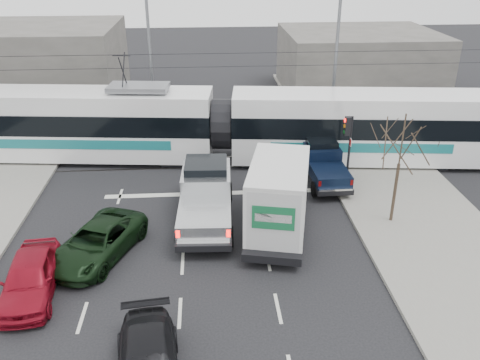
{
  "coord_description": "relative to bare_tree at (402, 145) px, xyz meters",
  "views": [
    {
      "loc": [
        -0.62,
        -16.9,
        11.6
      ],
      "look_at": [
        0.85,
        3.71,
        1.8
      ],
      "focal_mm": 38.0,
      "sensor_mm": 36.0,
      "label": 1
    }
  ],
  "objects": [
    {
      "name": "green_car",
      "position": [
        -12.67,
        -1.79,
        -3.11
      ],
      "size": [
        3.95,
        5.39,
        1.36
      ],
      "primitive_type": "imported",
      "rotation": [
        0.0,
        0.0,
        -0.39
      ],
      "color": "black",
      "rests_on": "ground"
    },
    {
      "name": "box_truck",
      "position": [
        -5.16,
        -0.19,
        -2.13
      ],
      "size": [
        3.75,
        7.09,
        3.37
      ],
      "rotation": [
        0.0,
        0.0,
        -0.22
      ],
      "color": "black",
      "rests_on": "ground"
    },
    {
      "name": "bare_tree",
      "position": [
        0.0,
        0.0,
        0.0
      ],
      "size": [
        2.4,
        2.4,
        5.0
      ],
      "color": "#47382B",
      "rests_on": "ground"
    },
    {
      "name": "ground",
      "position": [
        -7.6,
        -2.5,
        -3.79
      ],
      "size": [
        120.0,
        120.0,
        0.0
      ],
      "primitive_type": "plane",
      "color": "black",
      "rests_on": "ground"
    },
    {
      "name": "building_right",
      "position": [
        4.4,
        21.5,
        -1.29
      ],
      "size": [
        12.0,
        10.0,
        5.0
      ],
      "primitive_type": "cube",
      "color": "slate",
      "rests_on": "ground"
    },
    {
      "name": "tram",
      "position": [
        -7.35,
        7.8,
        -1.67
      ],
      "size": [
        29.48,
        5.98,
        5.99
      ],
      "rotation": [
        0.0,
        0.0,
        -0.1
      ],
      "color": "white",
      "rests_on": "ground"
    },
    {
      "name": "navy_pickup",
      "position": [
        -2.11,
        4.74,
        -2.78
      ],
      "size": [
        1.99,
        4.9,
        2.05
      ],
      "rotation": [
        0.0,
        0.0,
        0.02
      ],
      "color": "black",
      "rests_on": "ground"
    },
    {
      "name": "traffic_signal",
      "position": [
        -1.13,
        4.0,
        -1.05
      ],
      "size": [
        0.44,
        0.44,
        3.6
      ],
      "color": "black",
      "rests_on": "ground"
    },
    {
      "name": "red_car",
      "position": [
        -14.62,
        -4.08,
        -3.05
      ],
      "size": [
        2.14,
        4.49,
        1.48
      ],
      "primitive_type": "imported",
      "rotation": [
        0.0,
        0.0,
        0.09
      ],
      "color": "maroon",
      "rests_on": "ground"
    },
    {
      "name": "sidewalk_right",
      "position": [
        1.4,
        -2.5,
        -3.72
      ],
      "size": [
        6.0,
        60.0,
        0.15
      ],
      "primitive_type": "cube",
      "color": "gray",
      "rests_on": "ground"
    },
    {
      "name": "building_left",
      "position": [
        -21.6,
        19.5,
        -0.79
      ],
      "size": [
        14.0,
        10.0,
        6.0
      ],
      "primitive_type": "cube",
      "color": "slate",
      "rests_on": "ground"
    },
    {
      "name": "rails",
      "position": [
        -7.6,
        7.5,
        -3.78
      ],
      "size": [
        60.0,
        1.6,
        0.03
      ],
      "primitive_type": "cube",
      "color": "#33302D",
      "rests_on": "ground"
    },
    {
      "name": "street_lamp_far",
      "position": [
        -11.79,
        13.5,
        1.32
      ],
      "size": [
        2.38,
        0.25,
        9.0
      ],
      "color": "slate",
      "rests_on": "ground"
    },
    {
      "name": "street_lamp_near",
      "position": [
        -0.29,
        11.5,
        1.32
      ],
      "size": [
        2.38,
        0.25,
        9.0
      ],
      "color": "slate",
      "rests_on": "ground"
    },
    {
      "name": "silver_pickup",
      "position": [
        -8.3,
        1.16,
        -2.6
      ],
      "size": [
        2.61,
        6.69,
        2.39
      ],
      "rotation": [
        0.0,
        0.0,
        -0.04
      ],
      "color": "black",
      "rests_on": "ground"
    },
    {
      "name": "catenary",
      "position": [
        -7.6,
        7.5,
        0.09
      ],
      "size": [
        60.0,
        0.2,
        7.0
      ],
      "color": "black",
      "rests_on": "ground"
    }
  ]
}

